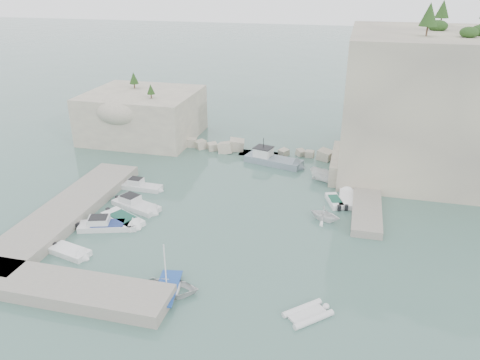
% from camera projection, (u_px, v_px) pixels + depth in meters
% --- Properties ---
extents(ground, '(400.00, 400.00, 0.00)m').
position_uv_depth(ground, '(225.00, 232.00, 46.06)').
color(ground, '#4A6F65').
rests_on(ground, ground).
extents(cliff_east, '(26.00, 22.00, 17.00)m').
position_uv_depth(cliff_east, '(453.00, 104.00, 57.89)').
color(cliff_east, beige).
rests_on(cliff_east, ground).
extents(cliff_terrace, '(8.00, 10.00, 2.50)m').
position_uv_depth(cliff_terrace, '(364.00, 165.00, 58.62)').
color(cliff_terrace, beige).
rests_on(cliff_terrace, ground).
extents(outcrop_west, '(16.00, 14.00, 7.00)m').
position_uv_depth(outcrop_west, '(143.00, 115.00, 71.22)').
color(outcrop_west, beige).
rests_on(outcrop_west, ground).
extents(quay_west, '(5.00, 24.00, 1.10)m').
position_uv_depth(quay_west, '(66.00, 212.00, 48.72)').
color(quay_west, '#9E9689').
rests_on(quay_west, ground).
extents(quay_south, '(18.00, 4.00, 1.10)m').
position_uv_depth(quay_south, '(61.00, 288.00, 36.98)').
color(quay_south, '#9E9689').
rests_on(quay_south, ground).
extents(ledge_east, '(3.00, 16.00, 0.80)m').
position_uv_depth(ledge_east, '(367.00, 199.00, 51.77)').
color(ledge_east, '#9E9689').
rests_on(ledge_east, ground).
extents(breakwater, '(28.00, 3.00, 1.40)m').
position_uv_depth(breakwater, '(261.00, 149.00, 65.49)').
color(breakwater, beige).
rests_on(breakwater, ground).
extents(motorboat_a, '(5.33, 1.76, 1.40)m').
position_uv_depth(motorboat_a, '(142.00, 189.00, 55.12)').
color(motorboat_a, silver).
rests_on(motorboat_a, ground).
extents(motorboat_b, '(6.48, 3.99, 1.40)m').
position_uv_depth(motorboat_b, '(136.00, 208.00, 50.73)').
color(motorboat_b, silver).
rests_on(motorboat_b, ground).
extents(motorboat_c, '(5.74, 4.23, 0.70)m').
position_uv_depth(motorboat_c, '(123.00, 221.00, 48.00)').
color(motorboat_c, white).
rests_on(motorboat_c, ground).
extents(motorboat_d, '(6.57, 3.66, 1.40)m').
position_uv_depth(motorboat_d, '(109.00, 228.00, 46.69)').
color(motorboat_d, silver).
rests_on(motorboat_d, ground).
extents(motorboat_e, '(4.45, 2.65, 0.70)m').
position_uv_depth(motorboat_e, '(70.00, 254.00, 42.39)').
color(motorboat_e, white).
rests_on(motorboat_e, ground).
extents(rowboat, '(5.72, 4.52, 1.07)m').
position_uv_depth(rowboat, '(167.00, 293.00, 37.28)').
color(rowboat, silver).
rests_on(rowboat, ground).
extents(inflatable_dinghy, '(4.01, 3.92, 0.44)m').
position_uv_depth(inflatable_dinghy, '(308.00, 316.00, 34.82)').
color(inflatable_dinghy, silver).
rests_on(inflatable_dinghy, ground).
extents(tender_east_a, '(3.91, 3.64, 1.68)m').
position_uv_depth(tender_east_a, '(324.00, 220.00, 48.17)').
color(tender_east_a, white).
rests_on(tender_east_a, ground).
extents(tender_east_b, '(2.45, 3.98, 0.70)m').
position_uv_depth(tender_east_b, '(334.00, 203.00, 51.71)').
color(tender_east_b, white).
rests_on(tender_east_b, ground).
extents(tender_east_c, '(1.77, 5.13, 0.70)m').
position_uv_depth(tender_east_c, '(346.00, 201.00, 52.33)').
color(tender_east_c, white).
rests_on(tender_east_c, ground).
extents(tender_east_d, '(5.10, 3.33, 1.84)m').
position_uv_depth(tender_east_d, '(328.00, 183.00, 56.83)').
color(tender_east_d, white).
rests_on(tender_east_d, ground).
extents(work_boat, '(8.82, 4.59, 2.20)m').
position_uv_depth(work_boat, '(273.00, 164.00, 62.39)').
color(work_boat, slate).
rests_on(work_boat, ground).
extents(rowboat_mast, '(0.10, 0.10, 4.20)m').
position_uv_depth(rowboat_mast, '(165.00, 265.00, 36.21)').
color(rowboat_mast, white).
rests_on(rowboat_mast, rowboat).
extents(vegetation, '(53.48, 13.88, 13.40)m').
position_uv_depth(vegetation, '(420.00, 22.00, 56.43)').
color(vegetation, '#1E4219').
rests_on(vegetation, ground).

